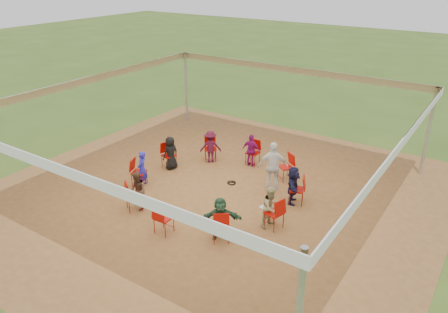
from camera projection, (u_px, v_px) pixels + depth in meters
The scene contains 24 objects.
ground at pixel (215, 194), 13.52m from camera, with size 80.00×80.00×0.00m, color #38541A.
dirt_patch at pixel (215, 193), 13.51m from camera, with size 13.00×13.00×0.00m, color brown.
tent at pixel (214, 121), 12.55m from camera, with size 10.33×10.33×3.00m.
chair_0 at pixel (274, 213), 11.61m from camera, with size 0.42×0.44×0.90m, color #A70A02, non-canonical shape.
chair_1 at pixel (297, 190), 12.81m from camera, with size 0.42×0.44×0.90m, color #A70A02, non-canonical shape.
chair_2 at pixel (286, 167), 14.21m from camera, with size 0.42×0.44×0.90m, color #A70A02, non-canonical shape.
chair_3 at pixel (253, 153), 15.27m from camera, with size 0.42×0.44×0.90m, color #A70A02, non-canonical shape.
chair_4 at pixel (210, 149), 15.60m from camera, with size 0.42×0.44×0.90m, color #A70A02, non-canonical shape.
chair_5 at pixel (169, 156), 15.06m from camera, with size 0.42×0.44×0.90m, color #A70A02, non-canonical shape.
chair_6 at pixel (139, 172), 13.86m from camera, with size 0.42×0.44×0.90m, color #A70A02, non-canonical shape.
chair_7 at pixel (134, 196), 12.46m from camera, with size 0.42×0.44×0.90m, color #A70A02, non-canonical shape.
chair_8 at pixel (164, 218), 11.39m from camera, with size 0.42×0.44×0.90m, color #A70A02, non-canonical shape.
chair_9 at pixel (221, 225), 11.07m from camera, with size 0.42×0.44×0.90m, color #A70A02, non-canonical shape.
person_seated_0 at pixel (271, 207), 11.63m from camera, with size 0.57×0.33×1.16m, color tan.
person_seated_1 at pixel (293, 185), 12.78m from camera, with size 1.08×0.40×1.16m, color #161738.
person_seated_2 at pixel (251, 150), 15.12m from camera, with size 0.68×0.35×1.16m, color #871065.
person_seated_3 at pixel (211, 147), 15.43m from camera, with size 0.75×0.37×1.16m, color #400C21.
person_seated_4 at pixel (171, 153), 14.92m from camera, with size 0.57×0.32×1.16m, color black.
person_seated_5 at pixel (142, 169), 13.78m from camera, with size 0.42×0.28×1.16m, color #2320B5.
person_seated_6 at pixel (137, 191), 12.44m from camera, with size 0.57×0.33×1.16m, color #513525.
person_seated_7 at pixel (220, 218), 11.12m from camera, with size 1.08×0.40×1.16m, color #234931.
standing_person at pixel (273, 167), 13.43m from camera, with size 0.93×0.48×1.59m, color silver.
cable_coil at pixel (232, 183), 14.12m from camera, with size 0.30×0.30×0.03m.
laptop at pixel (267, 206), 11.76m from camera, with size 0.30×0.35×0.20m.
Camera 1 is at (6.82, -9.72, 6.57)m, focal length 35.00 mm.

